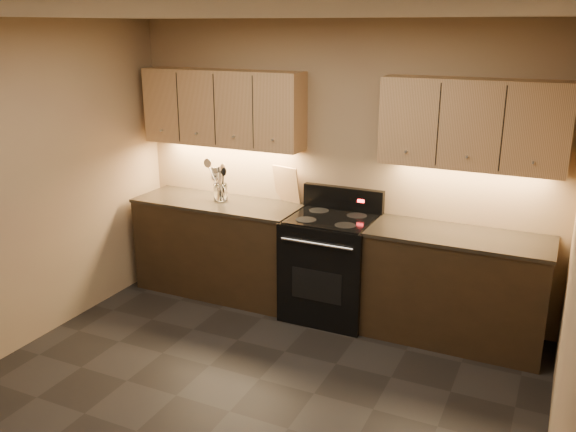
# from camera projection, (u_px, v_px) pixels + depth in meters

# --- Properties ---
(floor) EXTENTS (4.00, 4.00, 0.00)m
(floor) POSITION_uv_depth(u_px,v_px,m) (230.00, 411.00, 4.19)
(floor) COLOR black
(floor) RESTS_ON ground
(ceiling) EXTENTS (4.00, 4.00, 0.00)m
(ceiling) POSITION_uv_depth(u_px,v_px,m) (216.00, 14.00, 3.41)
(ceiling) COLOR silver
(ceiling) RESTS_ON wall_back
(wall_back) EXTENTS (4.00, 0.04, 2.60)m
(wall_back) POSITION_uv_depth(u_px,v_px,m) (337.00, 168.00, 5.53)
(wall_back) COLOR tan
(wall_back) RESTS_ON ground
(wall_right) EXTENTS (0.04, 4.00, 2.60)m
(wall_right) POSITION_uv_depth(u_px,v_px,m) (574.00, 290.00, 2.99)
(wall_right) COLOR tan
(wall_right) RESTS_ON ground
(counter_left) EXTENTS (1.62, 0.62, 0.93)m
(counter_left) POSITION_uv_depth(u_px,v_px,m) (219.00, 247.00, 5.97)
(counter_left) COLOR black
(counter_left) RESTS_ON ground
(counter_right) EXTENTS (1.46, 0.62, 0.93)m
(counter_right) POSITION_uv_depth(u_px,v_px,m) (455.00, 287.00, 5.04)
(counter_right) COLOR black
(counter_right) RESTS_ON ground
(stove) EXTENTS (0.76, 0.68, 1.14)m
(stove) POSITION_uv_depth(u_px,v_px,m) (331.00, 265.00, 5.47)
(stove) COLOR black
(stove) RESTS_ON ground
(upper_cab_left) EXTENTS (1.60, 0.30, 0.70)m
(upper_cab_left) POSITION_uv_depth(u_px,v_px,m) (223.00, 108.00, 5.70)
(upper_cab_left) COLOR tan
(upper_cab_left) RESTS_ON wall_back
(upper_cab_right) EXTENTS (1.44, 0.30, 0.70)m
(upper_cab_right) POSITION_uv_depth(u_px,v_px,m) (473.00, 124.00, 4.77)
(upper_cab_right) COLOR tan
(upper_cab_right) RESTS_ON wall_back
(outlet_plate) EXTENTS (0.08, 0.01, 0.12)m
(outlet_plate) POSITION_uv_depth(u_px,v_px,m) (215.00, 173.00, 6.11)
(outlet_plate) COLOR #B2B5BA
(outlet_plate) RESTS_ON wall_back
(utensil_crock) EXTENTS (0.17, 0.17, 0.16)m
(utensil_crock) POSITION_uv_depth(u_px,v_px,m) (221.00, 193.00, 5.83)
(utensil_crock) COLOR white
(utensil_crock) RESTS_ON counter_left
(cutting_board) EXTENTS (0.29, 0.15, 0.35)m
(cutting_board) POSITION_uv_depth(u_px,v_px,m) (287.00, 184.00, 5.75)
(cutting_board) COLOR tan
(cutting_board) RESTS_ON counter_left
(wooden_spoon) EXTENTS (0.13, 0.07, 0.35)m
(wooden_spoon) POSITION_uv_depth(u_px,v_px,m) (218.00, 181.00, 5.81)
(wooden_spoon) COLOR tan
(wooden_spoon) RESTS_ON utensil_crock
(black_spoon) EXTENTS (0.11, 0.09, 0.32)m
(black_spoon) POSITION_uv_depth(u_px,v_px,m) (221.00, 183.00, 5.83)
(black_spoon) COLOR black
(black_spoon) RESTS_ON utensil_crock
(black_turner) EXTENTS (0.14, 0.17, 0.33)m
(black_turner) POSITION_uv_depth(u_px,v_px,m) (220.00, 183.00, 5.79)
(black_turner) COLOR black
(black_turner) RESTS_ON utensil_crock
(steel_spatula) EXTENTS (0.15, 0.16, 0.35)m
(steel_spatula) POSITION_uv_depth(u_px,v_px,m) (223.00, 182.00, 5.81)
(steel_spatula) COLOR silver
(steel_spatula) RESTS_ON utensil_crock
(steel_skimmer) EXTENTS (0.27, 0.13, 0.40)m
(steel_skimmer) POSITION_uv_depth(u_px,v_px,m) (222.00, 179.00, 5.78)
(steel_skimmer) COLOR silver
(steel_skimmer) RESTS_ON utensil_crock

